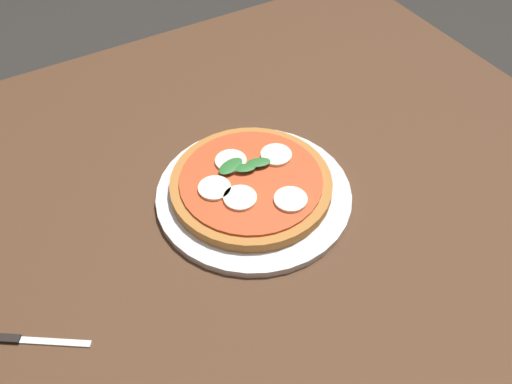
{
  "coord_description": "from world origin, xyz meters",
  "views": [
    {
      "loc": [
        -0.4,
        0.29,
        1.4
      ],
      "look_at": [
        0.11,
        -0.0,
        0.77
      ],
      "focal_mm": 38.79,
      "sensor_mm": 36.0,
      "label": 1
    }
  ],
  "objects_px": {
    "dining_table": "(288,280)",
    "knife": "(15,339)",
    "pizza": "(248,185)",
    "serving_tray": "(256,194)"
  },
  "relations": [
    {
      "from": "dining_table",
      "to": "knife",
      "type": "xyz_separation_m",
      "value": [
        0.05,
        0.38,
        0.09
      ]
    },
    {
      "from": "pizza",
      "to": "serving_tray",
      "type": "bearing_deg",
      "value": -134.48
    },
    {
      "from": "serving_tray",
      "to": "pizza",
      "type": "xyz_separation_m",
      "value": [
        0.01,
        0.01,
        0.02
      ]
    },
    {
      "from": "dining_table",
      "to": "serving_tray",
      "type": "xyz_separation_m",
      "value": [
        0.11,
        -0.0,
        0.1
      ]
    },
    {
      "from": "dining_table",
      "to": "serving_tray",
      "type": "height_order",
      "value": "serving_tray"
    },
    {
      "from": "dining_table",
      "to": "pizza",
      "type": "distance_m",
      "value": 0.16
    },
    {
      "from": "pizza",
      "to": "knife",
      "type": "bearing_deg",
      "value": 100.31
    },
    {
      "from": "serving_tray",
      "to": "pizza",
      "type": "height_order",
      "value": "pizza"
    },
    {
      "from": "serving_tray",
      "to": "dining_table",
      "type": "bearing_deg",
      "value": 177.88
    },
    {
      "from": "dining_table",
      "to": "serving_tray",
      "type": "bearing_deg",
      "value": -2.12
    }
  ]
}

